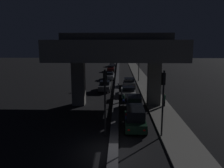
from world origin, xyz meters
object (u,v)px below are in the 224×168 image
traffic_light_right_of_median (163,92)px  car_black_second (134,103)px  traffic_light_left_of_median (105,92)px  street_lamp (137,60)px  car_white_third (128,92)px  motorcycle_blue_filtering_mid (123,100)px  car_silver_second_oncoming (109,76)px  car_silver_fourth_oncoming (113,64)px  car_grey_fourth (129,82)px  pedestrian_on_sidewalk (164,100)px  car_grey_lead_oncoming (105,86)px  motorcycle_white_filtering_near (127,123)px  car_dark_green_lead (135,118)px  car_dark_red_third_oncoming (111,68)px

traffic_light_right_of_median → car_black_second: traffic_light_right_of_median is taller
traffic_light_left_of_median → street_lamp: 26.75m
car_white_third → motorcycle_blue_filtering_mid: size_ratio=2.22×
street_lamp → motorcycle_blue_filtering_mid: bearing=-100.1°
traffic_light_left_of_median → street_lamp: street_lamp is taller
traffic_light_right_of_median → car_silver_second_oncoming: traffic_light_right_of_median is taller
traffic_light_left_of_median → car_silver_fourth_oncoming: 54.87m
car_grey_fourth → pedestrian_on_sidewalk: 12.50m
traffic_light_left_of_median → pedestrian_on_sidewalk: traffic_light_left_of_median is taller
car_white_third → car_silver_fourth_oncoming: bearing=4.9°
car_silver_fourth_oncoming → car_grey_fourth: bearing=4.9°
traffic_light_right_of_median → car_silver_second_oncoming: bearing=100.8°
traffic_light_left_of_median → car_grey_lead_oncoming: (-1.18, 17.42, -2.95)m
car_grey_fourth → car_grey_lead_oncoming: car_grey_fourth is taller
traffic_light_right_of_median → motorcycle_blue_filtering_mid: bearing=107.3°
car_grey_lead_oncoming → car_grey_fourth: bearing=127.2°
car_grey_lead_oncoming → pedestrian_on_sidewalk: pedestrian_on_sidewalk is taller
car_silver_fourth_oncoming → motorcycle_white_filtering_near: 53.48m
car_black_second → street_lamp: bearing=-4.5°
car_white_third → car_silver_fourth_oncoming: size_ratio=0.94×
car_silver_fourth_oncoming → traffic_light_right_of_median: bearing=4.3°
car_grey_lead_oncoming → motorcycle_white_filtering_near: bearing=11.5°
traffic_light_left_of_median → motorcycle_blue_filtering_mid: traffic_light_left_of_median is taller
car_dark_green_lead → car_grey_fourth: bearing=-0.4°
car_dark_green_lead → car_black_second: size_ratio=1.04×
car_grey_lead_oncoming → pedestrian_on_sidewalk: (7.61, -9.02, 0.12)m
car_black_second → car_grey_fourth: car_grey_fourth is taller
car_black_second → traffic_light_left_of_median: bearing=159.4°
street_lamp → car_dark_red_third_oncoming: bearing=110.4°
car_grey_lead_oncoming → pedestrian_on_sidewalk: size_ratio=2.79×
traffic_light_left_of_median → motorcycle_blue_filtering_mid: (1.65, 9.38, -3.12)m
car_grey_lead_oncoming → car_dark_red_third_oncoming: size_ratio=1.03×
car_dark_green_lead → car_white_third: (-0.14, 11.51, -0.20)m
traffic_light_right_of_median → car_silver_fourth_oncoming: traffic_light_right_of_median is taller
traffic_light_left_of_median → car_silver_second_oncoming: (-0.94, 28.78, -2.99)m
traffic_light_left_of_median → traffic_light_right_of_median: bearing=0.0°
car_dark_red_third_oncoming → motorcycle_white_filtering_near: size_ratio=2.36×
traffic_light_right_of_median → car_silver_second_oncoming: (-5.51, 28.77, -2.95)m
car_dark_green_lead → pedestrian_on_sidewalk: car_dark_green_lead is taller
car_dark_red_third_oncoming → motorcycle_blue_filtering_mid: car_dark_red_third_oncoming is taller
traffic_light_left_of_median → car_white_third: traffic_light_left_of_median is taller
car_dark_green_lead → car_silver_second_oncoming: car_dark_green_lead is taller
car_dark_green_lead → pedestrian_on_sidewalk: bearing=-29.7°
car_white_third → car_dark_red_third_oncoming: car_dark_red_third_oncoming is taller
car_grey_lead_oncoming → motorcycle_blue_filtering_mid: size_ratio=2.28×
street_lamp → car_grey_fourth: street_lamp is taller
car_dark_red_third_oncoming → pedestrian_on_sidewalk: bearing=11.4°
street_lamp → car_grey_fourth: size_ratio=1.49×
traffic_light_right_of_median → car_black_second: bearing=103.1°
car_grey_lead_oncoming → motorcycle_blue_filtering_mid: 8.53m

